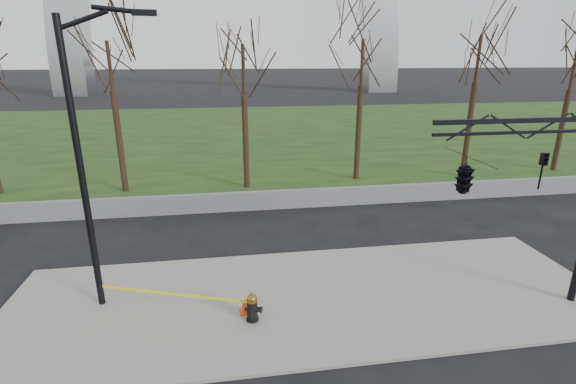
{
  "coord_description": "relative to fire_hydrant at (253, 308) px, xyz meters",
  "views": [
    {
      "loc": [
        -2.36,
        -10.71,
        7.02
      ],
      "look_at": [
        -0.4,
        2.0,
        2.8
      ],
      "focal_mm": 25.81,
      "sensor_mm": 36.0,
      "label": 1
    }
  ],
  "objects": [
    {
      "name": "ground",
      "position": [
        1.83,
        0.94,
        -0.49
      ],
      "size": [
        500.0,
        500.0,
        0.0
      ],
      "primitive_type": "plane",
      "color": "black",
      "rests_on": "ground"
    },
    {
      "name": "sidewalk",
      "position": [
        1.83,
        0.94,
        -0.44
      ],
      "size": [
        18.0,
        6.0,
        0.1
      ],
      "primitive_type": "cube",
      "color": "slate",
      "rests_on": "ground"
    },
    {
      "name": "grass_strip",
      "position": [
        1.83,
        30.94,
        -0.46
      ],
      "size": [
        120.0,
        40.0,
        0.06
      ],
      "primitive_type": "cube",
      "color": "black",
      "rests_on": "ground"
    },
    {
      "name": "guardrail",
      "position": [
        1.83,
        8.94,
        -0.04
      ],
      "size": [
        60.0,
        0.3,
        0.9
      ],
      "primitive_type": "cube",
      "color": "#59595B",
      "rests_on": "ground"
    },
    {
      "name": "tree_row",
      "position": [
        3.87,
        12.94,
        3.95
      ],
      "size": [
        50.07,
        4.0,
        8.88
      ],
      "color": "black",
      "rests_on": "ground"
    },
    {
      "name": "fire_hydrant",
      "position": [
        0.0,
        0.0,
        0.0
      ],
      "size": [
        0.54,
        0.35,
        0.86
      ],
      "rotation": [
        0.0,
        0.0,
        -0.31
      ],
      "color": "black",
      "rests_on": "sidewalk"
    },
    {
      "name": "traffic_cone",
      "position": [
        -0.18,
        0.4,
        -0.07
      ],
      "size": [
        0.37,
        0.37,
        0.64
      ],
      "rotation": [
        0.0,
        0.0,
        0.14
      ],
      "color": "#EB3C0C",
      "rests_on": "sidewalk"
    },
    {
      "name": "street_light",
      "position": [
        -4.11,
        1.54,
        4.2
      ],
      "size": [
        2.39,
        0.42,
        8.21
      ],
      "rotation": [
        0.0,
        0.0,
        0.1
      ],
      "color": "black",
      "rests_on": "ground"
    },
    {
      "name": "traffic_signal_mast",
      "position": [
        6.25,
        -0.41,
        3.65
      ],
      "size": [
        5.1,
        2.49,
        6.0
      ],
      "rotation": [
        0.0,
        0.0,
        -0.0
      ],
      "color": "black",
      "rests_on": "ground"
    },
    {
      "name": "caution_tape",
      "position": [
        -2.0,
        0.71,
        0.14
      ],
      "size": [
        4.33,
        1.52,
        0.44
      ],
      "color": "yellow",
      "rests_on": "ground"
    }
  ]
}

